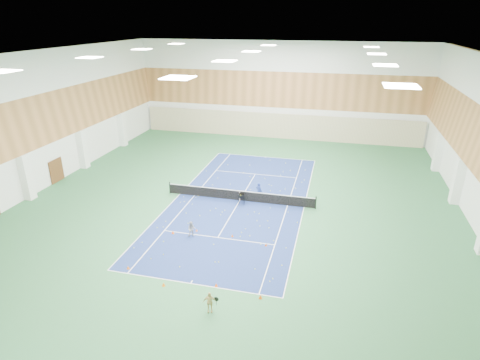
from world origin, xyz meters
name	(u,v)px	position (x,y,z in m)	size (l,w,h in m)	color
ground	(240,201)	(0.00, 0.00, 0.00)	(40.00, 40.00, 0.00)	#2A643A
room_shell	(240,133)	(0.00, 0.00, 6.00)	(36.00, 40.00, 12.00)	white
wood_cladding	(240,108)	(0.00, 0.00, 8.00)	(36.00, 40.00, 8.00)	#AF7441
ceiling_light_grid	(240,56)	(0.00, 0.00, 11.92)	(21.40, 25.40, 0.06)	white
court_surface	(240,201)	(0.00, 0.00, 0.01)	(10.97, 23.77, 0.01)	navy
tennis_balls_scatter	(240,200)	(0.00, 0.00, 0.05)	(10.57, 22.77, 0.07)	#EDF529
tennis_net	(240,195)	(0.00, 0.00, 0.55)	(12.80, 0.10, 1.10)	black
back_curtain	(277,126)	(0.00, 19.75, 1.60)	(35.40, 0.16, 3.20)	#C6B793
door_left_b	(56,171)	(-17.92, 0.00, 1.10)	(0.08, 1.80, 2.20)	#593319
coach	(259,191)	(1.54, 0.60, 0.80)	(0.58, 0.38, 1.59)	navy
child_court	(192,229)	(-1.85, -6.69, 0.59)	(0.57, 0.45, 1.18)	#9999A1
child_apron	(210,302)	(1.85, -13.90, 0.61)	(0.72, 0.30, 1.22)	tan
ball_cart	(242,199)	(0.32, -0.60, 0.46)	(0.53, 0.53, 0.92)	black
cone_svc_a	(173,232)	(-3.33, -6.63, 0.12)	(0.22, 0.22, 0.24)	#FF460D
cone_svc_b	(197,230)	(-1.78, -5.90, 0.10)	(0.18, 0.18, 0.20)	#F55E0C
cone_svc_c	(232,236)	(0.97, -6.04, 0.10)	(0.19, 0.19, 0.21)	#DD580B
cone_svc_d	(266,245)	(3.54, -6.66, 0.10)	(0.18, 0.18, 0.20)	#D64A0B
cone_base_a	(128,267)	(-4.31, -11.43, 0.11)	(0.20, 0.20, 0.22)	orange
cone_base_b	(164,284)	(-1.45, -12.47, 0.12)	(0.21, 0.21, 0.23)	orange
cone_base_c	(216,285)	(1.55, -11.77, 0.11)	(0.21, 0.21, 0.23)	#FC4F0D
cone_base_d	(260,297)	(4.26, -12.19, 0.12)	(0.21, 0.21, 0.23)	#E6580C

